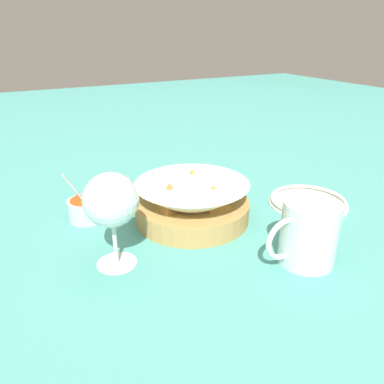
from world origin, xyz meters
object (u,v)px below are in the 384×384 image
(wine_glass, at_px, (111,202))
(side_plate, at_px, (308,201))
(sauce_cup, at_px, (86,208))
(food_basket, at_px, (192,203))
(beer_mug, at_px, (308,235))

(wine_glass, height_order, side_plate, wine_glass)
(side_plate, bearing_deg, wine_glass, 2.48)
(sauce_cup, bearing_deg, food_basket, 151.88)
(food_basket, bearing_deg, beer_mug, 113.23)
(side_plate, bearing_deg, sauce_cup, -19.95)
(food_basket, distance_m, beer_mug, 0.25)
(beer_mug, bearing_deg, food_basket, -66.77)
(sauce_cup, relative_size, side_plate, 0.61)
(food_basket, xyz_separation_m, beer_mug, (-0.10, 0.23, 0.01))
(food_basket, xyz_separation_m, wine_glass, (0.19, 0.08, 0.08))
(wine_glass, bearing_deg, food_basket, -156.42)
(wine_glass, xyz_separation_m, side_plate, (-0.45, -0.02, -0.11))
(beer_mug, bearing_deg, wine_glass, -26.78)
(sauce_cup, relative_size, wine_glass, 0.65)
(food_basket, distance_m, sauce_cup, 0.22)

